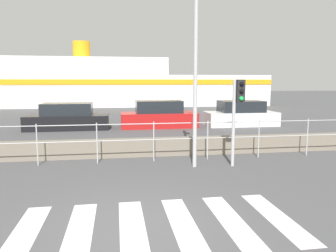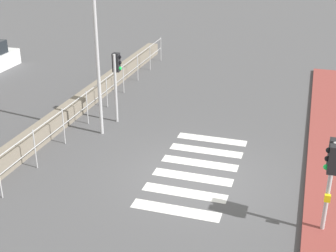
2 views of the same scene
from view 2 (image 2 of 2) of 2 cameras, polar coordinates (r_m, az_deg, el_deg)
name	(u,v)px [view 2 (image 2 of 2)]	position (r m, az deg, el deg)	size (l,w,h in m)	color
ground_plane	(193,176)	(13.97, 3.06, -6.17)	(160.00, 160.00, 0.00)	#4C4C4F
crosswalk	(196,170)	(14.31, 3.47, -5.36)	(4.95, 2.40, 0.01)	silver
seawall	(27,143)	(15.93, -16.77, -2.05)	(25.54, 0.55, 0.58)	slate
harbor_fence	(49,132)	(15.26, -14.26, -0.67)	(23.03, 0.04, 1.28)	#B2B2B5
traffic_light_near	(333,164)	(11.30, 19.42, -4.41)	(0.58, 0.41, 2.44)	#B2B2B5
traffic_light_far	(116,72)	(17.17, -6.32, 6.55)	(0.34, 0.32, 2.59)	#B2B2B5
streetlamp	(100,23)	(15.53, -8.28, 12.28)	(0.32, 1.03, 6.39)	#B2B2B5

